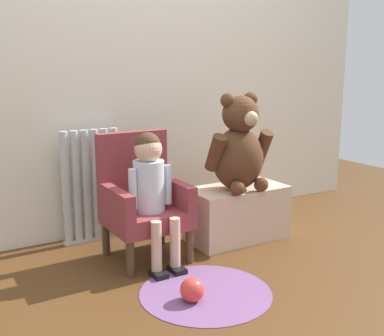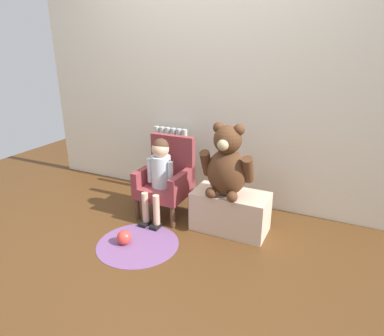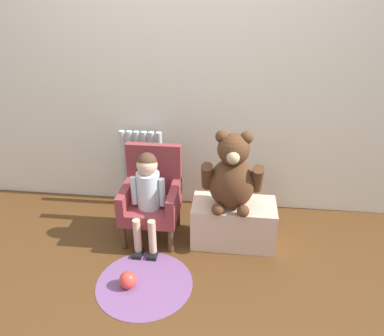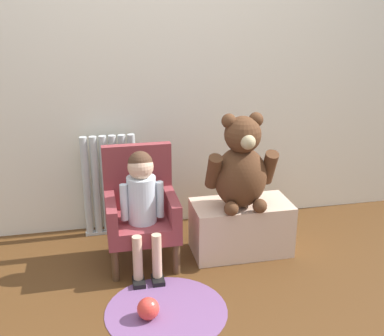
% 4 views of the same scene
% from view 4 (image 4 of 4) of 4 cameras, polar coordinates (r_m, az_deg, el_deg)
% --- Properties ---
extents(ground_plane, '(6.00, 6.00, 0.00)m').
position_cam_4_polar(ground_plane, '(2.67, 0.43, -16.03)').
color(ground_plane, '#4F3016').
extents(back_wall, '(3.80, 0.05, 2.40)m').
position_cam_4_polar(back_wall, '(3.25, -3.76, 13.31)').
color(back_wall, silver).
rests_on(back_wall, ground_plane).
extents(radiator, '(0.37, 0.05, 0.70)m').
position_cam_4_polar(radiator, '(3.30, -9.69, -2.12)').
color(radiator, '#B5BDBE').
rests_on(radiator, ground_plane).
extents(child_armchair, '(0.42, 0.41, 0.71)m').
position_cam_4_polar(child_armchair, '(2.96, -6.11, -4.82)').
color(child_armchair, brown).
rests_on(child_armchair, ground_plane).
extents(child_figure, '(0.25, 0.35, 0.73)m').
position_cam_4_polar(child_figure, '(2.80, -5.95, -3.19)').
color(child_figure, silver).
rests_on(child_figure, ground_plane).
extents(low_bench, '(0.62, 0.32, 0.34)m').
position_cam_4_polar(low_bench, '(3.11, 5.81, -7.01)').
color(low_bench, beige).
rests_on(low_bench, ground_plane).
extents(large_teddy_bear, '(0.43, 0.30, 0.59)m').
position_cam_4_polar(large_teddy_bear, '(2.89, 5.86, 0.10)').
color(large_teddy_bear, '#4F2F1A').
rests_on(large_teddy_bear, low_bench).
extents(floor_rug, '(0.65, 0.65, 0.01)m').
position_cam_4_polar(floor_rug, '(2.63, -3.07, -16.55)').
color(floor_rug, '#714979').
rests_on(floor_rug, ground_plane).
extents(toy_ball, '(0.12, 0.12, 0.12)m').
position_cam_4_polar(toy_ball, '(2.56, -5.21, -16.27)').
color(toy_ball, '#E03B32').
rests_on(toy_ball, ground_plane).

